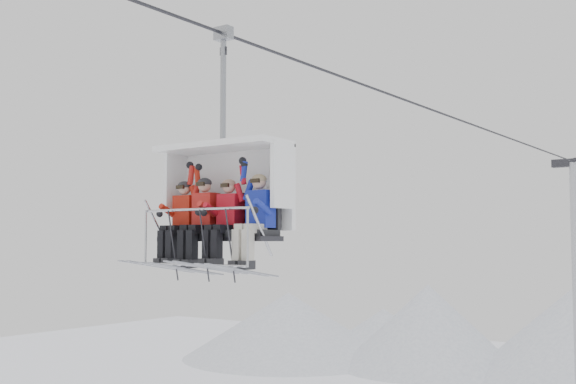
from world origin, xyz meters
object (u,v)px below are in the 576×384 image
Objects in this scene: skier_center_left at (201,218)px; skier_center_right at (225,219)px; skier_far_right at (256,217)px; skier_far_left at (181,220)px; chairlift_carrier at (227,190)px.

skier_center_right is (0.53, -0.01, -0.02)m from skier_center_left.
skier_center_left is at bearing 180.00° from skier_far_right.
skier_center_left is (0.46, 0.00, 0.02)m from skier_far_left.
skier_far_left is at bearing -157.91° from chairlift_carrier.
skier_far_left is 1.60m from skier_far_right.
skier_center_left reaches higher than skier_far_left.
skier_center_right is (0.98, -0.00, -0.01)m from skier_far_left.
skier_center_right is at bearing -0.12° from skier_far_left.
skier_far_right reaches higher than skier_far_left.
skier_center_left and skier_far_right have the same top height.
skier_far_left is 0.98m from skier_center_right.
skier_far_left is 1.00× the size of skier_center_left.
skier_center_right is 1.00× the size of skier_far_right.
skier_far_right is (0.84, -0.30, -0.47)m from chairlift_carrier.
skier_far_right is at bearing -19.99° from chairlift_carrier.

